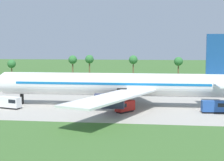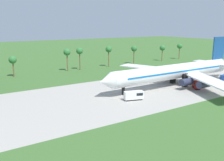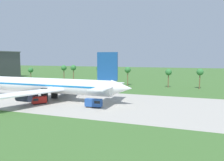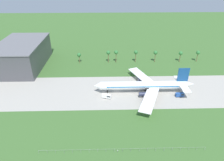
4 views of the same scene
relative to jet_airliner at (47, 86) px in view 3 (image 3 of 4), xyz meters
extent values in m
plane|color=#3D662D|center=(-19.42, 2.07, -5.70)|extent=(600.00, 600.00, 0.00)
cube|color=#A8A399|center=(-19.42, 2.07, -5.69)|extent=(320.00, 44.00, 0.02)
cylinder|color=white|center=(-1.73, 0.00, 0.07)|extent=(58.76, 5.89, 5.89)
cone|color=white|center=(31.34, 0.00, 0.51)|extent=(7.37, 5.60, 5.60)
cube|color=#146BB7|center=(-1.73, 0.00, 0.51)|extent=(49.94, 6.01, 0.59)
cube|color=navy|center=(25.89, 0.00, 8.03)|extent=(7.66, 0.50, 10.02)
cube|color=white|center=(26.18, 0.00, 0.95)|extent=(5.30, 23.58, 0.30)
cube|color=white|center=(0.51, -15.38, -0.96)|extent=(18.62, 31.38, 0.44)
cube|color=white|center=(0.51, 15.38, -0.96)|extent=(18.62, 31.38, 0.44)
cylinder|color=#2D334C|center=(-2.39, -7.07, -2.69)|extent=(5.30, 2.65, 2.65)
cylinder|color=#2D334C|center=(-0.01, -12.97, -2.69)|extent=(5.30, 2.65, 2.65)
cylinder|color=#2D334C|center=(-2.39, 7.07, -2.69)|extent=(5.30, 2.65, 2.65)
cylinder|color=#2D334C|center=(-0.01, 12.97, -2.69)|extent=(5.30, 2.65, 2.65)
cube|color=black|center=(1.21, -3.24, -3.11)|extent=(2.40, 1.20, 5.18)
cube|color=black|center=(1.21, 3.24, -3.11)|extent=(2.40, 1.20, 5.18)
cube|color=black|center=(23.30, -6.33, -5.50)|extent=(5.06, 2.23, 0.40)
cube|color=#234C99|center=(23.30, -6.33, -4.03)|extent=(5.95, 2.51, 2.55)
cube|color=black|center=(24.88, -6.19, -3.64)|extent=(2.20, 2.21, 0.90)
cube|color=black|center=(2.41, -7.99, -5.50)|extent=(4.06, 4.57, 0.40)
cube|color=#B21E19|center=(2.41, -7.99, -4.14)|extent=(4.68, 5.31, 2.32)
cube|color=black|center=(1.56, -9.12, -3.80)|extent=(2.71, 2.66, 0.90)
cylinder|color=brown|center=(-17.92, 52.87, -0.90)|extent=(0.56, 0.56, 9.60)
sphere|color=#337538|center=(-17.92, 52.87, 4.50)|extent=(3.60, 3.60, 3.60)
cylinder|color=brown|center=(58.80, 52.87, -1.45)|extent=(0.56, 0.56, 8.50)
sphere|color=#337538|center=(58.80, 52.87, 3.40)|extent=(3.60, 3.60, 3.60)
cylinder|color=brown|center=(-25.11, 52.87, -1.01)|extent=(0.56, 0.56, 9.38)
sphere|color=#337538|center=(-25.11, 52.87, 4.28)|extent=(3.60, 3.60, 3.60)
cylinder|color=brown|center=(42.44, 52.87, -1.67)|extent=(0.56, 0.56, 8.08)
sphere|color=#337538|center=(42.44, 52.87, 2.97)|extent=(3.60, 3.60, 3.60)
cylinder|color=brown|center=(18.76, 52.87, -1.25)|extent=(0.56, 0.56, 8.91)
sphere|color=#337538|center=(18.76, 52.87, 3.80)|extent=(3.60, 3.60, 3.60)
cylinder|color=brown|center=(-52.12, 52.87, -1.99)|extent=(0.56, 0.56, 7.42)
sphere|color=#337538|center=(-52.12, 52.87, 2.32)|extent=(3.60, 3.60, 3.60)
cylinder|color=brown|center=(0.42, 52.87, -0.96)|extent=(0.56, 0.56, 9.49)
sphere|color=#337538|center=(0.42, 52.87, 4.39)|extent=(3.60, 3.60, 3.60)
camera|label=1|loc=(9.43, -88.25, 10.09)|focal=55.00mm
camera|label=2|loc=(-75.14, -68.83, 18.78)|focal=40.00mm
camera|label=3|loc=(53.49, -72.50, 11.17)|focal=35.00mm
camera|label=4|loc=(-26.31, -119.95, 71.20)|focal=32.00mm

